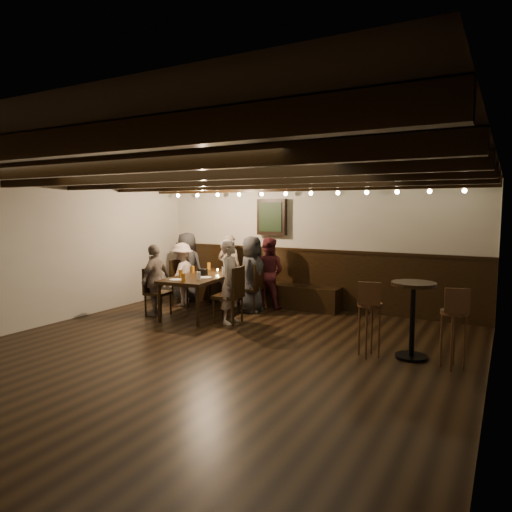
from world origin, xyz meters
The scene contains 27 objects.
room centered at (-0.29, 2.21, 1.07)m, with size 7.00×7.00×7.00m.
dining_table centered at (-1.45, 1.98, 0.65)m, with size 1.07×1.98×0.71m.
chair_left_near centered at (-2.22, 2.34, 0.28)m, with size 0.46×0.46×0.91m.
chair_left_far centered at (-2.11, 1.45, 0.26)m, with size 0.43×0.43×0.86m.
chair_right_near centered at (-0.79, 2.51, 0.28)m, with size 0.46×0.46×0.92m.
chair_right_far centered at (-0.69, 1.61, 0.29)m, with size 0.48×0.48×0.96m.
person_bench_left centered at (-2.45, 2.77, 0.71)m, with size 0.70×0.45×1.43m, color #29292C.
person_bench_centre centered at (-1.57, 3.02, 0.70)m, with size 0.51×0.33×1.39m, color gray.
person_bench_right centered at (-0.66, 2.97, 0.68)m, with size 0.66×0.52×1.37m, color #541C23.
person_left_near centered at (-2.25, 2.34, 0.62)m, with size 0.81×0.46×1.25m, color #B09B95.
person_left_far centered at (-2.15, 1.44, 0.64)m, with size 0.75×0.31×1.29m, color slate.
person_right_near centered at (-0.76, 2.51, 0.71)m, with size 0.69×0.45×1.42m, color #2A2A2D.
person_right_far centered at (-0.66, 1.62, 0.71)m, with size 0.51×0.34×1.41m, color #AC9B91.
pint_a centered at (-1.81, 2.64, 0.78)m, with size 0.07×0.07×0.14m, color #BF7219.
pint_b centered at (-1.28, 2.65, 0.78)m, with size 0.07×0.07×0.14m, color #BF7219.
pint_c centered at (-1.76, 2.04, 0.78)m, with size 0.07×0.07×0.14m, color #BF7219.
pint_d centered at (-1.18, 2.21, 0.78)m, with size 0.07×0.07×0.14m, color silver.
pint_e centered at (-1.62, 1.50, 0.78)m, with size 0.07×0.07×0.14m, color #BF7219.
pint_f centered at (-1.19, 1.45, 0.78)m, with size 0.07×0.07×0.14m, color silver.
pint_g centered at (-1.31, 1.19, 0.78)m, with size 0.07×0.07×0.14m, color #BF7219.
plate_near centered at (-1.52, 1.26, 0.72)m, with size 0.24×0.24×0.01m, color white.
plate_far centered at (-1.24, 1.70, 0.72)m, with size 0.24×0.24×0.01m, color white.
condiment_caddy centered at (-1.45, 1.93, 0.77)m, with size 0.15×0.10×0.12m, color black.
candle centered at (-1.37, 2.29, 0.74)m, with size 0.05×0.05×0.05m, color beige.
high_top_table centered at (2.35, 1.22, 0.65)m, with size 0.56×0.56×0.99m.
bar_stool_left centered at (1.85, 1.01, 0.37)m, with size 0.33×0.34×1.00m.
bar_stool_right centered at (2.85, 1.06, 0.37)m, with size 0.34×0.35×1.00m.
Camera 1 is at (3.38, -4.75, 1.93)m, focal length 32.00 mm.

